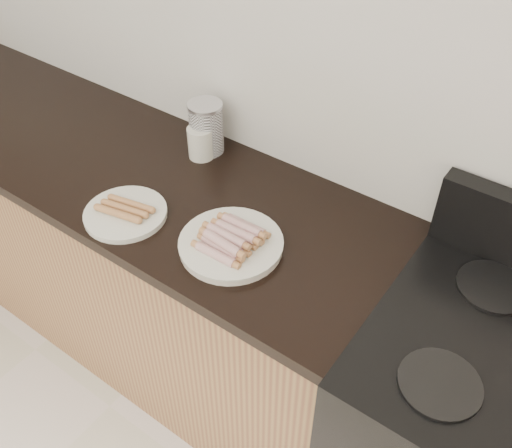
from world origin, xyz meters
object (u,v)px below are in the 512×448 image
Objects in this scene: main_plate at (231,245)px; mug at (201,142)px; side_plate at (126,214)px; canister at (206,128)px.

mug reaches higher than main_plate.
mug reaches higher than side_plate.
side_plate is 0.40m from canister.
mug is at bearing 92.26° from side_plate.
canister is 0.05m from mug.
canister is 1.65× the size of mug.
main_plate is 0.48m from canister.
mug is at bearing -81.98° from canister.
side_plate is 1.38× the size of canister.
canister reaches higher than mug.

